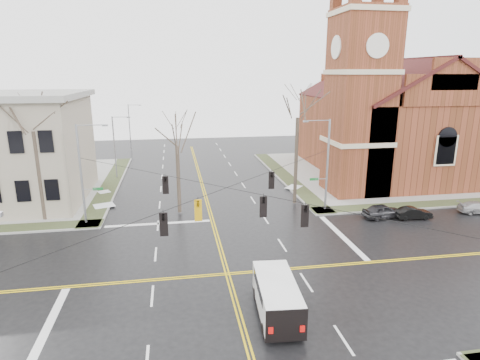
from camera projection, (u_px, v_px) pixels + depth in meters
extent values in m
plane|color=black|center=(227.00, 274.00, 27.64)|extent=(120.00, 120.00, 0.00)
cube|color=gray|center=(382.00, 172.00, 55.43)|extent=(30.00, 30.00, 0.15)
cube|color=#2E371E|center=(285.00, 176.00, 53.20)|extent=(2.00, 30.00, 0.02)
cube|color=#2E371E|center=(448.00, 203.00, 42.27)|extent=(30.00, 2.00, 0.02)
cube|color=#2E371E|center=(111.00, 183.00, 49.62)|extent=(2.00, 30.00, 0.02)
cube|color=gold|center=(226.00, 274.00, 27.62)|extent=(0.12, 100.00, 0.01)
cube|color=gold|center=(229.00, 274.00, 27.65)|extent=(0.12, 100.00, 0.01)
cube|color=gold|center=(228.00, 275.00, 27.52)|extent=(100.00, 0.12, 0.01)
cube|color=gold|center=(227.00, 273.00, 27.75)|extent=(100.00, 0.12, 0.01)
cube|color=silver|center=(158.00, 224.00, 36.84)|extent=(9.50, 0.50, 0.01)
cube|color=silver|center=(44.00, 335.00, 21.19)|extent=(0.50, 9.50, 0.01)
cube|color=silver|center=(342.00, 236.00, 34.08)|extent=(0.50, 9.50, 0.01)
cube|color=brown|center=(359.00, 105.00, 43.96)|extent=(6.00, 6.00, 20.00)
cube|color=beige|center=(366.00, 12.00, 41.50)|extent=(6.30, 6.30, 0.50)
cylinder|color=silver|center=(378.00, 46.00, 39.50)|extent=(2.40, 0.15, 2.40)
cylinder|color=silver|center=(336.00, 47.00, 41.92)|extent=(0.15, 2.40, 2.40)
cube|color=brown|center=(388.00, 136.00, 55.27)|extent=(18.00, 24.00, 10.00)
cube|color=brown|center=(342.00, 168.00, 48.81)|extent=(2.00, 5.00, 4.40)
cylinder|color=gray|center=(327.00, 165.00, 39.23)|extent=(0.20, 0.20, 9.00)
cylinder|color=gray|center=(321.00, 179.00, 39.48)|extent=(1.20, 0.06, 0.06)
cube|color=#106224|center=(314.00, 179.00, 39.37)|extent=(0.90, 0.04, 0.25)
cylinder|color=gray|center=(318.00, 121.00, 37.89)|extent=(2.40, 0.08, 0.08)
cube|color=gray|center=(306.00, 121.00, 37.71)|extent=(0.50, 0.22, 0.15)
cylinder|color=gray|center=(81.00, 175.00, 35.54)|extent=(0.20, 0.20, 9.00)
cylinder|color=gray|center=(90.00, 189.00, 35.99)|extent=(1.20, 0.06, 0.06)
cube|color=#106224|center=(98.00, 189.00, 36.10)|extent=(0.90, 0.04, 0.25)
cylinder|color=gray|center=(90.00, 125.00, 34.60)|extent=(2.40, 0.08, 0.08)
cube|color=gray|center=(105.00, 125.00, 34.80)|extent=(0.50, 0.22, 0.15)
cylinder|color=black|center=(227.00, 188.00, 26.03)|extent=(23.02, 23.02, 0.03)
cylinder|color=black|center=(227.00, 188.00, 26.03)|extent=(23.02, 23.02, 0.03)
imported|color=black|center=(164.00, 224.00, 21.77)|extent=(0.21, 0.26, 1.30)
imported|color=black|center=(271.00, 180.00, 30.67)|extent=(0.21, 0.26, 1.30)
imported|color=#CE960C|center=(198.00, 210.00, 24.00)|extent=(0.21, 0.26, 1.30)
imported|color=black|center=(165.00, 185.00, 29.39)|extent=(0.21, 0.26, 1.30)
imported|color=black|center=(305.00, 216.00, 23.05)|extent=(0.21, 0.26, 1.30)
imported|color=black|center=(263.00, 207.00, 24.64)|extent=(0.21, 0.26, 1.30)
cylinder|color=gray|center=(115.00, 148.00, 51.51)|extent=(0.16, 0.16, 8.00)
cylinder|color=gray|center=(120.00, 117.00, 50.66)|extent=(2.00, 0.07, 0.07)
cube|color=gray|center=(128.00, 117.00, 50.84)|extent=(0.45, 0.20, 0.13)
cylinder|color=gray|center=(130.00, 127.00, 70.56)|extent=(0.16, 0.16, 8.00)
cylinder|color=gray|center=(134.00, 105.00, 69.71)|extent=(2.00, 0.07, 0.07)
cube|color=gray|center=(140.00, 105.00, 69.89)|extent=(0.45, 0.20, 0.13)
cube|color=white|center=(277.00, 296.00, 22.60)|extent=(2.52, 5.58, 1.74)
cube|color=white|center=(270.00, 280.00, 24.83)|extent=(2.17, 1.08, 1.23)
cube|color=black|center=(270.00, 269.00, 25.03)|extent=(1.90, 0.27, 0.82)
cube|color=black|center=(276.00, 285.00, 22.65)|extent=(2.40, 3.84, 0.56)
cube|color=#B70C0A|center=(271.00, 331.00, 19.92)|extent=(0.25, 0.09, 0.35)
cube|color=#B70C0A|center=(302.00, 329.00, 20.06)|extent=(0.25, 0.09, 0.35)
cube|color=black|center=(277.00, 310.00, 22.83)|extent=(2.57, 5.63, 0.10)
cylinder|color=black|center=(256.00, 294.00, 24.46)|extent=(0.32, 0.76, 0.74)
cylinder|color=black|center=(287.00, 292.00, 24.63)|extent=(0.32, 0.76, 0.74)
cylinder|color=black|center=(265.00, 330.00, 21.01)|extent=(0.32, 0.76, 0.74)
cylinder|color=black|center=(300.00, 328.00, 21.18)|extent=(0.32, 0.76, 0.74)
imported|color=black|center=(383.00, 211.00, 38.17)|extent=(4.08, 1.98, 1.34)
imported|color=black|center=(413.00, 213.00, 37.94)|extent=(3.49, 1.32, 1.14)
imported|color=#ADAEB0|center=(479.00, 208.00, 39.50)|extent=(4.09, 2.21, 1.12)
cylinder|color=#372E23|center=(40.00, 176.00, 36.51)|extent=(0.36, 0.36, 8.26)
cylinder|color=#372E23|center=(178.00, 180.00, 38.66)|extent=(0.36, 0.36, 6.58)
cylinder|color=#372E23|center=(296.00, 161.00, 41.15)|extent=(0.36, 0.36, 8.93)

